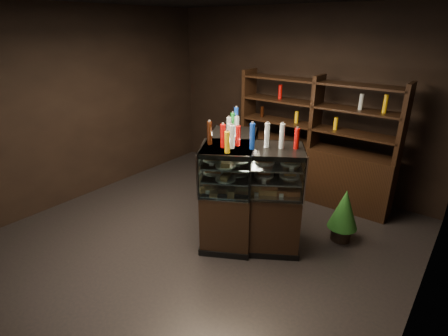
{
  "coord_description": "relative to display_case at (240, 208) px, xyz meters",
  "views": [
    {
      "loc": [
        2.65,
        -3.04,
        2.69
      ],
      "look_at": [
        0.19,
        0.17,
        1.02
      ],
      "focal_mm": 28.0,
      "sensor_mm": 36.0,
      "label": 1
    }
  ],
  "objects": [
    {
      "name": "display_case",
      "position": [
        0.0,
        0.0,
        0.0
      ],
      "size": [
        1.64,
        1.4,
        1.36
      ],
      "rotation": [
        0.0,
        0.0,
        -0.26
      ],
      "color": "black",
      "rests_on": "ground"
    },
    {
      "name": "room_shell",
      "position": [
        -0.36,
        -0.3,
        1.48
      ],
      "size": [
        5.02,
        5.02,
        3.01
      ],
      "color": "black",
      "rests_on": "ground"
    },
    {
      "name": "bottles_top",
      "position": [
        0.0,
        0.0,
        1.04
      ],
      "size": [
        1.11,
        0.96,
        0.3
      ],
      "color": "#B20C0A",
      "rests_on": "display_case"
    },
    {
      "name": "back_shelving",
      "position": [
        0.19,
        1.75,
        0.14
      ],
      "size": [
        2.56,
        0.43,
        2.0
      ],
      "rotation": [
        0.0,
        0.0,
        0.0
      ],
      "color": "black",
      "rests_on": "ground"
    },
    {
      "name": "food_display",
      "position": [
        -0.0,
        -0.01,
        0.55
      ],
      "size": [
        1.28,
        1.1,
        0.42
      ],
      "color": "#C47646",
      "rests_on": "display_case"
    },
    {
      "name": "ground",
      "position": [
        -0.36,
        -0.3,
        -0.46
      ],
      "size": [
        5.0,
        5.0,
        0.0
      ],
      "primitive_type": "plane",
      "color": "black",
      "rests_on": "ground"
    },
    {
      "name": "potted_conifer",
      "position": [
        1.11,
        0.79,
        0.02
      ],
      "size": [
        0.39,
        0.39,
        0.83
      ],
      "rotation": [
        0.0,
        0.0,
        -0.42
      ],
      "color": "black",
      "rests_on": "ground"
    }
  ]
}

